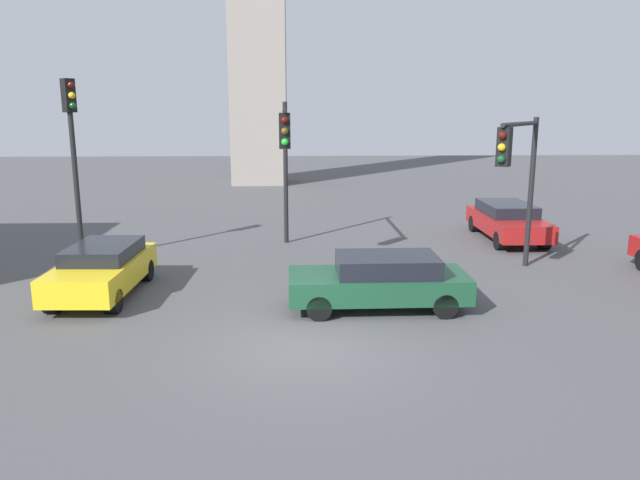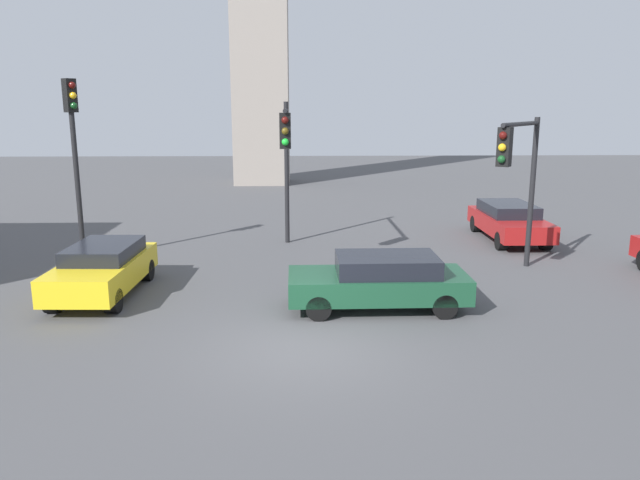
% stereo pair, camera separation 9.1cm
% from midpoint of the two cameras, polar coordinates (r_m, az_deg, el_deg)
% --- Properties ---
extents(ground_plane, '(99.19, 99.19, 0.00)m').
position_cam_midpoint_polar(ground_plane, '(12.52, -1.61, -10.15)').
color(ground_plane, '#4C4C4F').
extents(traffic_light_0, '(0.33, 4.51, 5.00)m').
position_cam_midpoint_polar(traffic_light_0, '(19.37, -3.45, 8.85)').
color(traffic_light_0, black).
rests_on(traffic_light_0, ground_plane).
extents(traffic_light_1, '(0.47, 0.46, 5.65)m').
position_cam_midpoint_polar(traffic_light_1, '(20.20, -22.49, 8.98)').
color(traffic_light_1, black).
rests_on(traffic_light_1, ground_plane).
extents(traffic_light_2, '(2.04, 2.75, 4.53)m').
position_cam_midpoint_polar(traffic_light_2, '(17.72, 18.10, 6.89)').
color(traffic_light_2, black).
rests_on(traffic_light_2, ground_plane).
extents(car_0, '(1.89, 4.16, 1.32)m').
position_cam_midpoint_polar(car_0, '(16.67, -20.02, -2.55)').
color(car_0, yellow).
rests_on(car_0, ground_plane).
extents(car_2, '(1.87, 4.62, 1.35)m').
position_cam_midpoint_polar(car_2, '(23.29, 17.19, 1.80)').
color(car_2, maroon).
rests_on(car_2, ground_plane).
extents(car_3, '(4.33, 1.81, 1.33)m').
position_cam_midpoint_polar(car_3, '(14.68, 5.54, -3.84)').
color(car_3, '#19472D').
rests_on(car_3, ground_plane).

